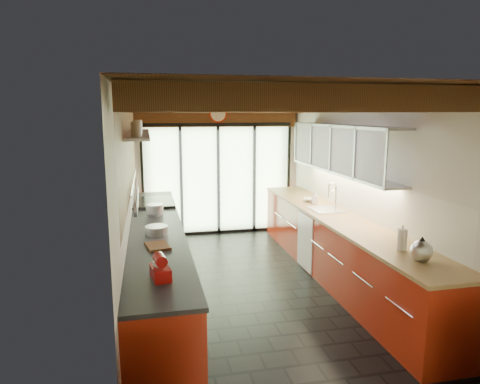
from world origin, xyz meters
The scene contains 18 objects.
ground centered at (0.00, 0.00, 0.00)m, with size 5.50×5.50×0.00m, color black.
room_shell centered at (0.00, 0.00, 1.65)m, with size 5.50×5.50×5.50m.
ceiling_beams centered at (0.00, 0.38, 2.46)m, with size 3.14×5.06×4.90m.
glass_door centered at (0.00, 2.69, 1.66)m, with size 2.95×0.10×2.90m.
left_counter centered at (-1.28, 0.00, 0.46)m, with size 0.68×5.00×0.92m.
range_stove centered at (-1.28, 1.45, 0.47)m, with size 0.66×0.90×0.97m.
right_counter centered at (1.27, 0.00, 0.46)m, with size 0.68×5.00×0.92m.
sink_assembly centered at (1.29, 0.40, 0.96)m, with size 0.45×0.52×0.43m.
upper_cabinets_right centered at (1.43, 0.30, 1.85)m, with size 0.34×3.00×3.00m.
left_wall_fixtures centered at (-1.47, 0.14, 1.88)m, with size 0.28×2.60×0.96m.
stand_mixer centered at (-1.27, -1.83, 1.01)m, with size 0.19×0.28×0.24m.
pot_large centered at (-1.27, 0.63, 1.00)m, with size 0.24×0.24×0.15m, color silver.
pot_small centered at (-1.27, -0.40, 0.97)m, with size 0.27×0.27×0.11m, color silver.
cutting_board centered at (-1.27, -0.92, 0.93)m, with size 0.23×0.32×0.03m, color brown.
kettle centered at (1.27, -1.91, 1.03)m, with size 0.24×0.28×0.26m.
paper_towel centered at (1.27, -1.58, 1.04)m, with size 0.13×0.13×0.28m.
soap_bottle centered at (1.27, 0.87, 1.02)m, with size 0.09×0.09×0.20m, color silver.
bowl centered at (1.27, 1.05, 0.95)m, with size 0.22×0.22×0.05m, color silver.
Camera 1 is at (-1.34, -5.48, 2.36)m, focal length 32.00 mm.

